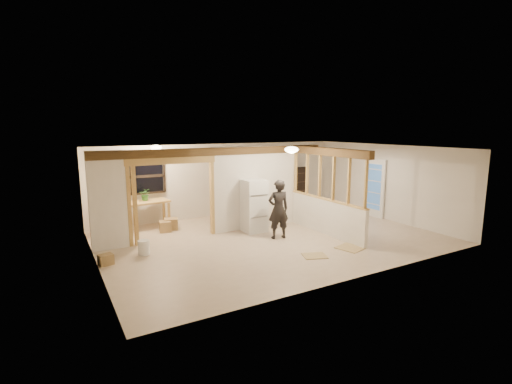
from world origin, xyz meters
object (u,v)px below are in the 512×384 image
work_table (146,215)px  refrigerator (254,206)px  shop_vac (108,224)px  bookshelf (298,187)px  woman (278,209)px

work_table → refrigerator: bearing=-42.8°
shop_vac → refrigerator: bearing=-24.5°
work_table → bookshelf: bearing=-4.7°
work_table → shop_vac: (-1.12, -0.14, -0.09)m
woman → bookshelf: bearing=-123.0°
work_table → bookshelf: (5.92, 0.33, 0.34)m
woman → work_table: 4.11m
woman → shop_vac: bearing=-23.2°
refrigerator → work_table: refrigerator is taller
refrigerator → work_table: (-2.70, 1.89, -0.35)m
woman → work_table: woman is taller
refrigerator → woman: size_ratio=0.94×
bookshelf → woman: bearing=-133.2°
refrigerator → work_table: bearing=145.1°
refrigerator → shop_vac: size_ratio=2.34×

